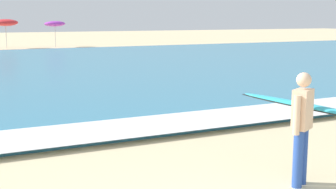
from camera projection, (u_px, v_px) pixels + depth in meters
surf_foam at (63, 134)px, 9.51m from camera, size 120.00×1.79×0.01m
surfer_with_board at (307, 117)px, 7.04m from camera, size 1.41×2.32×1.73m
beach_umbrella_5 at (5, 23)px, 37.97m from camera, size 2.00×2.01×2.43m
beach_umbrella_6 at (55, 24)px, 39.89m from camera, size 1.78×1.80×2.28m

